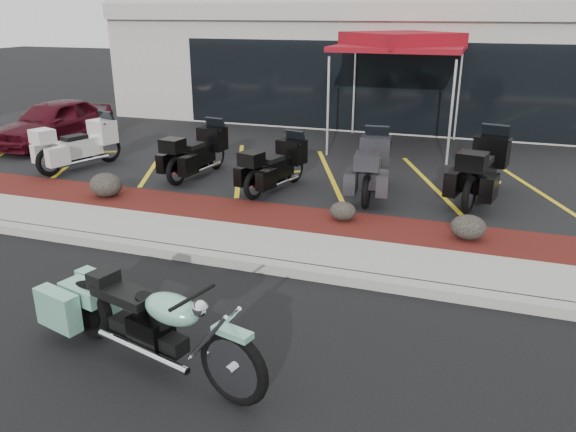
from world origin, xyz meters
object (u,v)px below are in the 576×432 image
at_px(hero_cruiser, 233,357).
at_px(touring_white, 108,137).
at_px(traffic_cone, 300,145).
at_px(parked_car, 54,122).
at_px(popup_canopy, 401,43).

xyz_separation_m(hero_cruiser, touring_white, (-6.45, 7.06, 0.24)).
bearing_deg(touring_white, traffic_cone, -42.10).
distance_m(touring_white, parked_car, 2.78).
bearing_deg(touring_white, popup_canopy, -39.60).
xyz_separation_m(touring_white, parked_car, (-2.54, 1.14, -0.01)).
height_order(traffic_cone, popup_canopy, popup_canopy).
height_order(touring_white, parked_car, touring_white).
relative_size(parked_car, popup_canopy, 0.86).
distance_m(touring_white, popup_canopy, 7.67).
bearing_deg(parked_car, touring_white, -19.72).
height_order(hero_cruiser, touring_white, touring_white).
distance_m(touring_white, traffic_cone, 4.74).
bearing_deg(touring_white, parked_car, 84.63).
bearing_deg(parked_car, popup_canopy, 21.64).
relative_size(touring_white, parked_car, 0.59).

